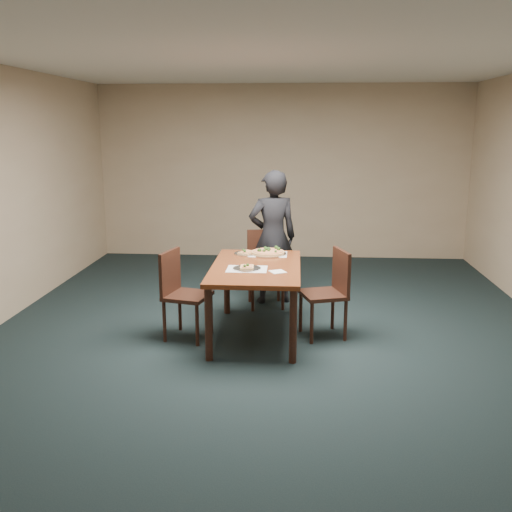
# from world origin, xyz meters

# --- Properties ---
(ground) EXTENTS (8.00, 8.00, 0.00)m
(ground) POSITION_xyz_m (0.00, 0.00, 0.00)
(ground) COLOR black
(ground) RESTS_ON ground
(room_shell) EXTENTS (8.00, 8.00, 8.00)m
(room_shell) POSITION_xyz_m (0.00, 0.00, 1.74)
(room_shell) COLOR tan
(room_shell) RESTS_ON ground
(dining_table) EXTENTS (0.90, 1.50, 0.75)m
(dining_table) POSITION_xyz_m (-0.16, 0.27, 0.66)
(dining_table) COLOR #5F2813
(dining_table) RESTS_ON ground
(chair_far) EXTENTS (0.49, 0.49, 0.91)m
(chair_far) POSITION_xyz_m (-0.13, 1.34, 0.52)
(chair_far) COLOR black
(chair_far) RESTS_ON ground
(chair_left) EXTENTS (0.51, 0.51, 0.91)m
(chair_left) POSITION_xyz_m (-0.93, 0.16, 0.52)
(chair_left) COLOR black
(chair_left) RESTS_ON ground
(chair_right) EXTENTS (0.53, 0.53, 0.91)m
(chair_right) POSITION_xyz_m (0.60, 0.31, 0.52)
(chair_right) COLOR black
(chair_right) RESTS_ON ground
(diner) EXTENTS (0.68, 0.53, 1.63)m
(diner) POSITION_xyz_m (-0.04, 1.45, 0.82)
(diner) COLOR black
(diner) RESTS_ON ground
(placemat_main) EXTENTS (0.42, 0.32, 0.00)m
(placemat_main) POSITION_xyz_m (-0.07, 0.80, 0.75)
(placemat_main) COLOR white
(placemat_main) RESTS_ON dining_table
(placemat_near) EXTENTS (0.40, 0.30, 0.00)m
(placemat_near) POSITION_xyz_m (-0.24, 0.12, 0.75)
(placemat_near) COLOR white
(placemat_near) RESTS_ON dining_table
(pizza_pan) EXTENTS (0.41, 0.41, 0.07)m
(pizza_pan) POSITION_xyz_m (-0.07, 0.80, 0.77)
(pizza_pan) COLOR silver
(pizza_pan) RESTS_ON dining_table
(slice_plate_near) EXTENTS (0.28, 0.28, 0.06)m
(slice_plate_near) POSITION_xyz_m (-0.24, 0.11, 0.76)
(slice_plate_near) COLOR silver
(slice_plate_near) RESTS_ON dining_table
(slice_plate_far) EXTENTS (0.28, 0.28, 0.06)m
(slice_plate_far) POSITION_xyz_m (-0.30, 0.80, 0.76)
(slice_plate_far) COLOR silver
(slice_plate_far) RESTS_ON dining_table
(napkin) EXTENTS (0.19, 0.19, 0.01)m
(napkin) POSITION_xyz_m (0.07, 0.02, 0.75)
(napkin) COLOR white
(napkin) RESTS_ON dining_table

